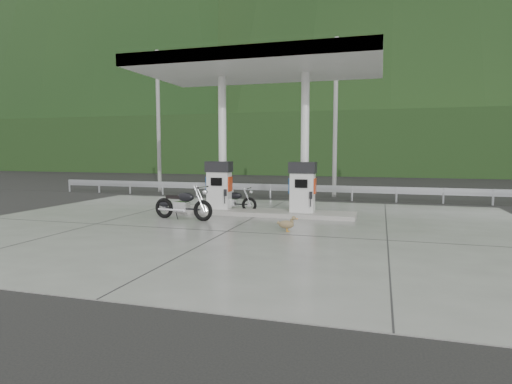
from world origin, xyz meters
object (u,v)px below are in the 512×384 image
(gas_pump_left, at_px, (219,185))
(motorcycle_left, at_px, (183,205))
(gas_pump_right, at_px, (302,187))
(motorcycle_right, at_px, (233,201))
(duck, at_px, (286,225))

(gas_pump_left, height_order, motorcycle_left, gas_pump_left)
(gas_pump_left, xyz_separation_m, gas_pump_right, (3.20, 0.00, 0.00))
(motorcycle_right, bearing_deg, gas_pump_left, -147.22)
(duck, bearing_deg, gas_pump_left, 139.23)
(gas_pump_left, xyz_separation_m, motorcycle_left, (-0.60, -1.86, -0.54))
(gas_pump_right, xyz_separation_m, duck, (0.07, -3.03, -0.85))
(gas_pump_right, distance_m, motorcycle_left, 4.27)
(gas_pump_right, bearing_deg, duck, -88.65)
(motorcycle_left, height_order, duck, motorcycle_left)
(motorcycle_left, bearing_deg, motorcycle_right, 72.40)
(gas_pump_left, xyz_separation_m, motorcycle_right, (0.44, 0.33, -0.64))
(gas_pump_right, relative_size, duck, 3.23)
(gas_pump_right, distance_m, motorcycle_right, 2.85)
(motorcycle_right, bearing_deg, duck, -53.65)
(gas_pump_left, distance_m, motorcycle_left, 2.03)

